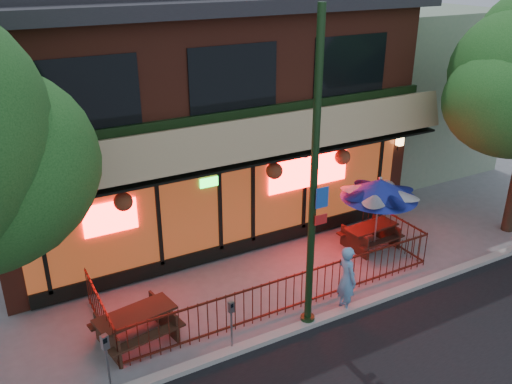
{
  "coord_description": "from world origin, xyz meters",
  "views": [
    {
      "loc": [
        -5.96,
        -8.76,
        7.74
      ],
      "look_at": [
        -0.02,
        2.0,
        2.38
      ],
      "focal_mm": 38.0,
      "sensor_mm": 36.0,
      "label": 1
    }
  ],
  "objects_px": {
    "street_light": "(313,198)",
    "parking_meter_near": "(231,318)",
    "parking_meter_far": "(107,356)",
    "pedestrian": "(347,279)",
    "picnic_table_right": "(371,233)",
    "patio_umbrella": "(380,189)",
    "picnic_table_left": "(136,323)"
  },
  "relations": [
    {
      "from": "pedestrian",
      "to": "parking_meter_far",
      "type": "xyz_separation_m",
      "value": [
        -5.64,
        -0.13,
        0.14
      ]
    },
    {
      "from": "picnic_table_right",
      "to": "parking_meter_far",
      "type": "relative_size",
      "value": 1.12
    },
    {
      "from": "patio_umbrella",
      "to": "parking_meter_far",
      "type": "bearing_deg",
      "value": -167.19
    },
    {
      "from": "picnic_table_right",
      "to": "pedestrian",
      "type": "xyz_separation_m",
      "value": [
        -2.5,
        -2.09,
        0.4
      ]
    },
    {
      "from": "picnic_table_right",
      "to": "parking_meter_near",
      "type": "relative_size",
      "value": 1.31
    },
    {
      "from": "street_light",
      "to": "parking_meter_near",
      "type": "bearing_deg",
      "value": 179.92
    },
    {
      "from": "street_light",
      "to": "picnic_table_left",
      "type": "bearing_deg",
      "value": 160.31
    },
    {
      "from": "parking_meter_far",
      "to": "picnic_table_left",
      "type": "bearing_deg",
      "value": 55.49
    },
    {
      "from": "picnic_table_left",
      "to": "patio_umbrella",
      "type": "xyz_separation_m",
      "value": [
        6.99,
        0.44,
        1.54
      ]
    },
    {
      "from": "picnic_table_left",
      "to": "street_light",
      "type": "bearing_deg",
      "value": -19.69
    },
    {
      "from": "picnic_table_left",
      "to": "parking_meter_far",
      "type": "height_order",
      "value": "parking_meter_far"
    },
    {
      "from": "picnic_table_left",
      "to": "pedestrian",
      "type": "height_order",
      "value": "pedestrian"
    },
    {
      "from": "street_light",
      "to": "picnic_table_right",
      "type": "bearing_deg",
      "value": 30.74
    },
    {
      "from": "patio_umbrella",
      "to": "parking_meter_far",
      "type": "height_order",
      "value": "patio_umbrella"
    },
    {
      "from": "pedestrian",
      "to": "parking_meter_far",
      "type": "bearing_deg",
      "value": 96.53
    },
    {
      "from": "picnic_table_left",
      "to": "parking_meter_near",
      "type": "height_order",
      "value": "parking_meter_near"
    },
    {
      "from": "pedestrian",
      "to": "parking_meter_near",
      "type": "xyz_separation_m",
      "value": [
        -3.04,
        -0.05,
        0.01
      ]
    },
    {
      "from": "picnic_table_left",
      "to": "pedestrian",
      "type": "relative_size",
      "value": 1.13
    },
    {
      "from": "parking_meter_near",
      "to": "street_light",
      "type": "bearing_deg",
      "value": -0.08
    },
    {
      "from": "parking_meter_far",
      "to": "pedestrian",
      "type": "bearing_deg",
      "value": 1.32
    },
    {
      "from": "street_light",
      "to": "picnic_table_left",
      "type": "distance_m",
      "value": 4.66
    },
    {
      "from": "street_light",
      "to": "parking_meter_near",
      "type": "relative_size",
      "value": 5.62
    },
    {
      "from": "parking_meter_near",
      "to": "picnic_table_right",
      "type": "bearing_deg",
      "value": 21.12
    },
    {
      "from": "picnic_table_right",
      "to": "pedestrian",
      "type": "distance_m",
      "value": 3.28
    },
    {
      "from": "patio_umbrella",
      "to": "pedestrian",
      "type": "distance_m",
      "value": 3.07
    },
    {
      "from": "picnic_table_left",
      "to": "pedestrian",
      "type": "xyz_separation_m",
      "value": [
        4.7,
        -1.24,
        0.36
      ]
    },
    {
      "from": "picnic_table_left",
      "to": "picnic_table_right",
      "type": "xyz_separation_m",
      "value": [
        7.2,
        0.85,
        -0.04
      ]
    },
    {
      "from": "picnic_table_left",
      "to": "patio_umbrella",
      "type": "height_order",
      "value": "patio_umbrella"
    },
    {
      "from": "picnic_table_right",
      "to": "patio_umbrella",
      "type": "height_order",
      "value": "patio_umbrella"
    },
    {
      "from": "patio_umbrella",
      "to": "parking_meter_near",
      "type": "distance_m",
      "value": 5.72
    },
    {
      "from": "parking_meter_near",
      "to": "parking_meter_far",
      "type": "bearing_deg",
      "value": -178.24
    },
    {
      "from": "picnic_table_right",
      "to": "parking_meter_near",
      "type": "bearing_deg",
      "value": -158.88
    }
  ]
}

